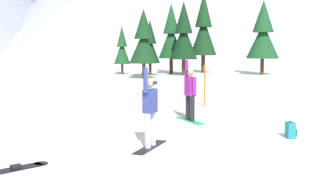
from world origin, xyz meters
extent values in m
plane|color=white|center=(0.00, 0.00, 0.00)|extent=(800.00, 800.00, 0.00)
cube|color=black|center=(-1.20, 0.88, 0.01)|extent=(1.00, 1.46, 0.02)
cylinder|color=#B7B7BC|center=(-1.12, 1.02, 0.46)|extent=(0.15, 0.15, 0.86)
cylinder|color=#B7B7BC|center=(-1.28, 0.74, 0.46)|extent=(0.15, 0.15, 0.86)
cube|color=navy|center=(-1.20, 0.88, 1.17)|extent=(0.41, 0.47, 0.57)
cylinder|color=navy|center=(-1.07, 1.11, 1.17)|extent=(0.11, 0.11, 0.58)
cylinder|color=navy|center=(-1.33, 0.66, 1.71)|extent=(0.11, 0.11, 0.60)
sphere|color=tan|center=(-1.20, 0.88, 1.62)|extent=(0.24, 0.24, 0.24)
cube|color=black|center=(-1.08, 0.81, 1.63)|extent=(0.12, 0.17, 0.08)
cube|color=#19B259|center=(0.53, 4.31, 0.01)|extent=(0.72, 1.60, 0.02)
cylinder|color=black|center=(0.57, 4.16, 0.44)|extent=(0.15, 0.15, 0.84)
cylinder|color=black|center=(0.48, 4.46, 0.44)|extent=(0.15, 0.15, 0.84)
cube|color=#8C1E8C|center=(0.53, 4.31, 1.18)|extent=(0.34, 0.45, 0.64)
cylinder|color=#8C1E8C|center=(0.60, 4.06, 1.21)|extent=(0.11, 0.11, 0.58)
cylinder|color=#8C1E8C|center=(0.45, 4.56, 1.75)|extent=(0.11, 0.11, 0.60)
sphere|color=tan|center=(0.53, 4.31, 1.66)|extent=(0.24, 0.24, 0.24)
cube|color=black|center=(0.39, 4.27, 1.67)|extent=(0.09, 0.17, 0.08)
cube|color=black|center=(-4.31, -0.64, 0.01)|extent=(1.45, 1.10, 0.02)
cylinder|color=black|center=(-3.67, -0.21, 0.01)|extent=(0.40, 0.40, 0.02)
cube|color=black|center=(-4.12, -0.51, 0.06)|extent=(0.24, 0.23, 0.07)
cube|color=#1E7A7F|center=(2.72, 1.35, 0.22)|extent=(0.23, 0.34, 0.44)
cube|color=#165B5F|center=(2.85, 1.34, 0.15)|extent=(0.08, 0.23, 0.20)
cylinder|color=black|center=(2.72, 1.35, 0.46)|extent=(0.04, 0.12, 0.02)
cylinder|color=orange|center=(1.81, 7.50, 0.89)|extent=(0.06, 0.06, 1.78)
cylinder|color=#472D19|center=(3.80, 28.58, 0.72)|extent=(0.33, 0.33, 1.43)
cone|color=#194723|center=(3.80, 28.58, 2.95)|extent=(2.36, 2.36, 3.04)
cone|color=#194723|center=(3.80, 28.58, 5.08)|extent=(1.53, 1.53, 2.79)
cylinder|color=#472D19|center=(7.02, 29.28, 0.84)|extent=(0.38, 0.38, 1.69)
cone|color=#143819|center=(7.02, 29.28, 3.48)|extent=(2.53, 2.53, 3.59)
cone|color=#143819|center=(7.02, 29.28, 5.99)|extent=(1.65, 1.65, 3.29)
cylinder|color=#472D19|center=(-0.77, 28.11, 0.48)|extent=(0.22, 0.22, 0.96)
cone|color=#194723|center=(-0.77, 28.11, 1.98)|extent=(1.45, 1.45, 2.04)
cone|color=#194723|center=(-0.77, 28.11, 3.41)|extent=(0.94, 0.94, 1.87)
cylinder|color=#472D19|center=(1.62, 26.68, 0.53)|extent=(0.24, 0.24, 1.06)
cone|color=black|center=(1.62, 26.68, 2.19)|extent=(1.74, 1.74, 2.26)
cone|color=black|center=(1.62, 26.68, 3.78)|extent=(1.13, 1.13, 2.07)
cylinder|color=#472D19|center=(0.72, 23.11, 0.60)|extent=(0.27, 0.27, 1.20)
cone|color=#143819|center=(0.72, 23.11, 2.48)|extent=(2.30, 2.30, 2.56)
cone|color=#143819|center=(0.72, 23.11, 4.27)|extent=(1.50, 1.50, 2.35)
cylinder|color=#472D19|center=(4.50, 26.14, 0.71)|extent=(0.32, 0.32, 1.41)
cone|color=black|center=(4.50, 26.14, 2.92)|extent=(2.42, 2.42, 3.01)
cone|color=black|center=(4.50, 26.14, 5.03)|extent=(1.57, 1.57, 2.76)
cylinder|color=#472D19|center=(11.60, 25.83, 0.73)|extent=(0.33, 0.33, 1.46)
cone|color=#194723|center=(11.60, 25.83, 3.01)|extent=(2.89, 2.89, 3.11)
cone|color=#194723|center=(11.60, 25.83, 5.19)|extent=(1.88, 1.88, 2.85)
cone|color=#9EA3B2|center=(104.49, 245.37, 31.62)|extent=(150.27, 150.27, 63.25)
camera|label=1|loc=(-2.27, -9.00, 2.50)|focal=43.63mm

